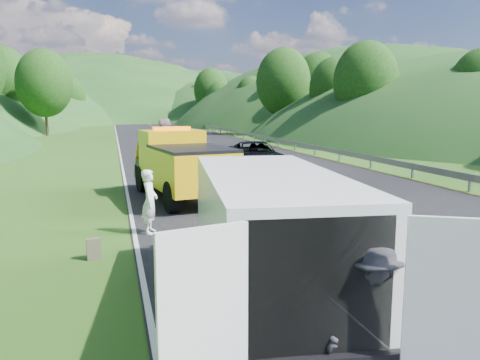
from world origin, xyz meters
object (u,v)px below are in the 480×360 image
object	(u,v)px
white_van	(268,230)
passing_suv	(255,171)
suitcase	(94,249)
spare_tire	(319,353)
tow_truck	(181,164)
child	(234,251)
woman	(151,234)

from	to	relation	value
white_van	passing_suv	distance (m)	18.11
white_van	suitcase	bearing A→B (deg)	139.76
white_van	spare_tire	world-z (taller)	white_van
tow_truck	passing_suv	world-z (taller)	tow_truck
child	spare_tire	distance (m)	5.09
passing_suv	suitcase	bearing A→B (deg)	-114.44
suitcase	spare_tire	size ratio (longest dim) A/B	0.71
child	suitcase	size ratio (longest dim) A/B	2.02
white_van	child	size ratio (longest dim) A/B	6.97
suitcase	spare_tire	distance (m)	6.35
child	suitcase	bearing A→B (deg)	-148.83
suitcase	spare_tire	xyz separation A→B (m)	(3.36, -5.38, -0.26)
tow_truck	child	world-z (taller)	tow_truck
suitcase	passing_suv	distance (m)	16.16
child	spare_tire	size ratio (longest dim) A/B	1.43
woman	spare_tire	xyz separation A→B (m)	(1.87, -7.34, 0.00)
passing_suv	woman	bearing A→B (deg)	-113.31
woman	spare_tire	size ratio (longest dim) A/B	2.53
woman	suitcase	distance (m)	2.48
tow_truck	spare_tire	xyz separation A→B (m)	(0.27, -12.25, -1.37)
tow_truck	suitcase	size ratio (longest dim) A/B	13.24
spare_tire	white_van	bearing A→B (deg)	94.61
white_van	spare_tire	bearing A→B (deg)	-78.55
woman	passing_suv	bearing A→B (deg)	-14.81
tow_truck	passing_suv	xyz separation A→B (m)	(5.18, 7.01, -1.37)
tow_truck	white_van	size ratio (longest dim) A/B	0.94
tow_truck	white_van	bearing A→B (deg)	-98.75
spare_tire	passing_suv	distance (m)	19.88
woman	tow_truck	bearing A→B (deg)	-3.29
white_van	woman	xyz separation A→B (m)	(-1.72, 5.41, -1.39)
woman	child	bearing A→B (deg)	-125.23
tow_truck	woman	world-z (taller)	tow_truck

